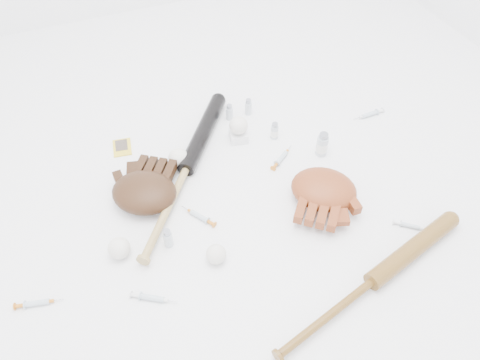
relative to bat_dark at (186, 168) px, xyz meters
name	(u,v)px	position (x,y,z in m)	size (l,w,h in m)	color
bat_dark	(186,168)	(0.00, 0.00, 0.00)	(0.88, 0.06, 0.06)	black
bat_wood	(373,281)	(0.38, -0.67, 0.00)	(0.81, 0.06, 0.06)	brown
glove_dark	(144,192)	(-0.18, -0.07, 0.02)	(0.27, 0.27, 0.10)	#311B0D
glove_tan	(324,189)	(0.41, -0.30, 0.02)	(0.28, 0.28, 0.10)	maroon
trading_card	(122,147)	(-0.19, 0.23, -0.03)	(0.07, 0.10, 0.01)	gold
pedestal	(239,136)	(0.25, 0.10, -0.01)	(0.07, 0.07, 0.04)	white
baseball_on_pedestal	(238,125)	(0.25, 0.10, 0.04)	(0.07, 0.07, 0.07)	silver
baseball_left	(119,248)	(-0.31, -0.25, 0.00)	(0.07, 0.07, 0.07)	silver
baseball_upper	(179,158)	(-0.01, 0.05, 0.01)	(0.08, 0.08, 0.08)	silver
baseball_mid	(216,254)	(-0.03, -0.39, 0.00)	(0.07, 0.07, 0.07)	silver
syringe_0	(37,303)	(-0.58, -0.33, -0.02)	(0.16, 0.03, 0.02)	#ADBCC6
syringe_1	(199,216)	(-0.03, -0.21, -0.02)	(0.16, 0.03, 0.02)	#ADBCC6
syringe_2	(282,158)	(0.36, -0.07, -0.02)	(0.16, 0.03, 0.02)	#ADBCC6
syringe_3	(410,226)	(0.62, -0.53, -0.02)	(0.14, 0.02, 0.02)	#ADBCC6
syringe_4	(370,114)	(0.82, 0.02, -0.02)	(0.16, 0.03, 0.02)	#ADBCC6
syringe_5	(152,298)	(-0.26, -0.45, -0.02)	(0.16, 0.03, 0.02)	#ADBCC6
vial_0	(248,107)	(0.35, 0.23, 0.00)	(0.03, 0.03, 0.07)	silver
vial_1	(229,112)	(0.27, 0.23, 0.00)	(0.03, 0.03, 0.07)	silver
vial_2	(275,131)	(0.39, 0.06, 0.01)	(0.03, 0.03, 0.08)	silver
vial_3	(322,144)	(0.52, -0.10, 0.02)	(0.04, 0.04, 0.10)	silver
vial_4	(168,238)	(-0.15, -0.28, 0.01)	(0.03, 0.03, 0.08)	silver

